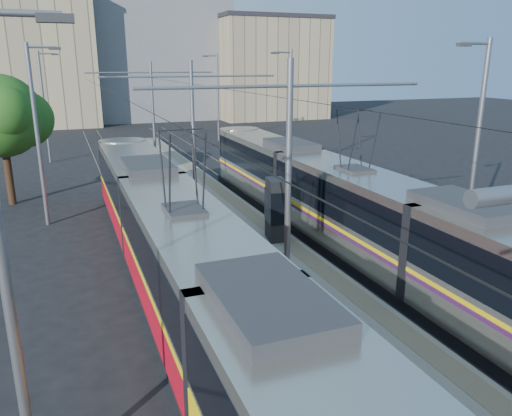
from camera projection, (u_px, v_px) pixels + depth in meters
name	position (u px, v px, depth m)	size (l,w,h in m)	color
platform	(211.00, 210.00, 24.66)	(4.00, 50.00, 0.30)	gray
tactile_strip_left	(182.00, 210.00, 24.11)	(0.70, 50.00, 0.01)	gray
tactile_strip_right	(238.00, 204.00, 25.12)	(0.70, 50.00, 0.01)	gray
rails	(211.00, 213.00, 24.70)	(8.71, 70.00, 0.03)	gray
tram_left	(187.00, 266.00, 13.93)	(2.43, 29.45, 5.50)	black
tram_right	(353.00, 207.00, 19.04)	(2.43, 28.15, 5.50)	black
catenary	(227.00, 128.00, 20.89)	(9.20, 70.00, 7.00)	slate
street_lamps	(188.00, 120.00, 27.11)	(15.18, 38.22, 8.00)	slate
shelter	(276.00, 208.00, 19.84)	(0.87, 1.22, 2.48)	black
tree	(7.00, 117.00, 25.33)	(4.60, 4.25, 6.68)	#382314
building_left	(22.00, 60.00, 57.61)	(16.32, 12.24, 14.98)	tan
building_centre	(154.00, 54.00, 66.54)	(18.36, 14.28, 16.53)	slate
building_right	(268.00, 68.00, 66.52)	(14.28, 10.20, 13.02)	tan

